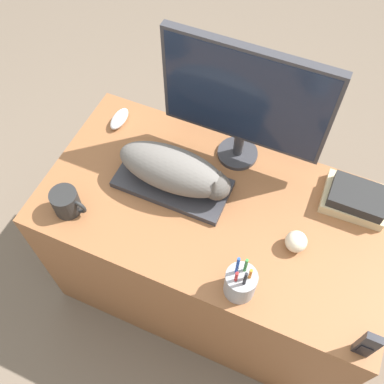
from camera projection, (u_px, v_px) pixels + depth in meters
ground_plane at (182, 347)px, 1.95m from camera, size 12.00×12.00×0.00m
desk at (213, 251)px, 1.81m from camera, size 1.21×0.64×0.70m
keyboard at (173, 184)px, 1.55m from camera, size 0.39×0.18×0.02m
cat at (175, 171)px, 1.48m from camera, size 0.40×0.15×0.15m
monitor at (245, 100)px, 1.39m from camera, size 0.55×0.15×0.48m
computer_mouse at (119, 119)px, 1.70m from camera, size 0.05×0.11×0.04m
coffee_mug at (66, 202)px, 1.47m from camera, size 0.12×0.09×0.09m
pen_cup at (240, 283)px, 1.31m from camera, size 0.09×0.09×0.19m
baseball at (296, 242)px, 1.41m from camera, size 0.07×0.07×0.07m
phone at (367, 345)px, 1.21m from camera, size 0.05×0.02×0.14m
book_stack at (356, 198)px, 1.49m from camera, size 0.22×0.17×0.08m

